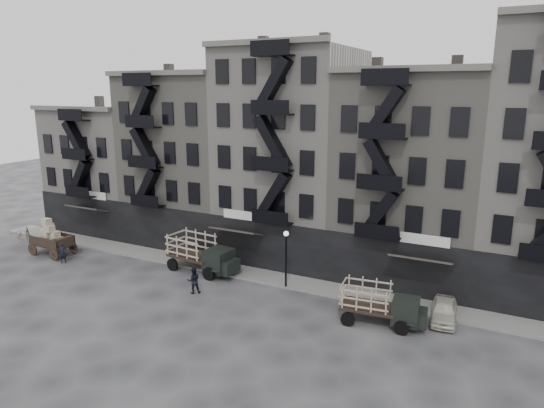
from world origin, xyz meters
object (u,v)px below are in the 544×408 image
at_px(car_east, 444,310).
at_px(pedestrian_mid, 194,280).
at_px(pedestrian_west, 63,253).
at_px(stake_truck_east, 381,302).
at_px(stake_truck_west, 201,251).
at_px(wagon, 51,234).
at_px(horse, 22,234).

height_order(car_east, pedestrian_mid, pedestrian_mid).
bearing_deg(pedestrian_west, stake_truck_east, -33.71).
height_order(stake_truck_west, pedestrian_mid, stake_truck_west).
bearing_deg(car_east, wagon, 178.84).
height_order(wagon, pedestrian_west, wagon).
xyz_separation_m(stake_truck_east, car_east, (3.41, 2.26, -0.80)).
relative_size(stake_truck_east, car_east, 1.37).
bearing_deg(stake_truck_west, pedestrian_mid, -57.24).
xyz_separation_m(wagon, stake_truck_east, (28.53, 0.34, -0.39)).
xyz_separation_m(horse, pedestrian_west, (7.96, -2.14, 0.07)).
bearing_deg(stake_truck_west, horse, -170.32).
relative_size(car_east, pedestrian_west, 2.21).
relative_size(pedestrian_west, pedestrian_mid, 0.92).
height_order(stake_truck_east, pedestrian_west, stake_truck_east).
distance_m(wagon, stake_truck_east, 28.53).
relative_size(wagon, pedestrian_west, 2.23).
height_order(stake_truck_east, pedestrian_mid, stake_truck_east).
height_order(wagon, pedestrian_mid, wagon).
height_order(horse, pedestrian_west, pedestrian_west).
distance_m(stake_truck_west, pedestrian_west, 11.82).
distance_m(wagon, stake_truck_west, 14.06).
distance_m(wagon, car_east, 32.06).
bearing_deg(wagon, stake_truck_west, 12.18).
bearing_deg(stake_truck_east, stake_truck_west, 164.81).
bearing_deg(stake_truck_west, pedestrian_west, -156.82).
bearing_deg(stake_truck_east, pedestrian_west, 176.56).
bearing_deg(pedestrian_west, stake_truck_west, -18.82).
xyz_separation_m(stake_truck_east, pedestrian_mid, (-12.80, -1.42, -0.51)).
distance_m(pedestrian_west, pedestrian_mid, 13.13).
relative_size(stake_truck_west, car_east, 1.58).
bearing_deg(pedestrian_mid, horse, -45.82).
xyz_separation_m(wagon, pedestrian_mid, (15.73, -1.07, -0.90)).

